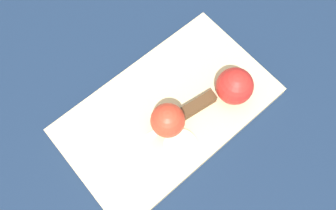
# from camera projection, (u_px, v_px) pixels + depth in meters

# --- Properties ---
(ground_plane) EXTENTS (4.00, 4.00, 0.00)m
(ground_plane) POSITION_uv_depth(u_px,v_px,m) (168.00, 112.00, 0.68)
(ground_plane) COLOR #14233D
(cutting_board) EXTENTS (0.45, 0.28, 0.02)m
(cutting_board) POSITION_uv_depth(u_px,v_px,m) (168.00, 111.00, 0.67)
(cutting_board) COLOR #D1B789
(cutting_board) RESTS_ON ground_plane
(apple_half_left) EXTENTS (0.07, 0.07, 0.07)m
(apple_half_left) POSITION_uv_depth(u_px,v_px,m) (235.00, 86.00, 0.64)
(apple_half_left) COLOR red
(apple_half_left) RESTS_ON cutting_board
(apple_half_right) EXTENTS (0.07, 0.07, 0.07)m
(apple_half_right) POSITION_uv_depth(u_px,v_px,m) (168.00, 120.00, 0.62)
(apple_half_right) COLOR red
(apple_half_right) RESTS_ON cutting_board
(knife) EXTENTS (0.16, 0.05, 0.02)m
(knife) POSITION_uv_depth(u_px,v_px,m) (195.00, 107.00, 0.65)
(knife) COLOR silver
(knife) RESTS_ON cutting_board
(apple_slice) EXTENTS (0.07, 0.07, 0.00)m
(apple_slice) POSITION_uv_depth(u_px,v_px,m) (180.00, 145.00, 0.63)
(apple_slice) COLOR beige
(apple_slice) RESTS_ON cutting_board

